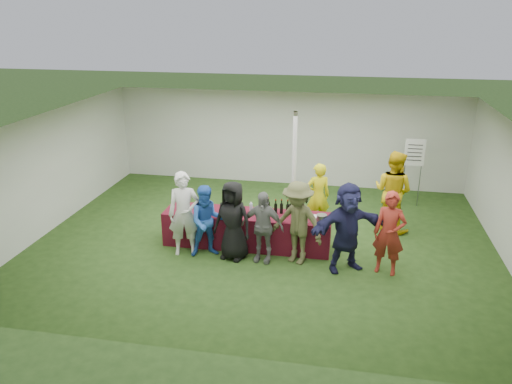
% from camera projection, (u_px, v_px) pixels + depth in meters
% --- Properties ---
extents(ground, '(60.00, 60.00, 0.00)m').
position_uv_depth(ground, '(264.00, 240.00, 11.17)').
color(ground, '#284719').
rests_on(ground, ground).
extents(tent, '(10.00, 10.00, 10.00)m').
position_uv_depth(tent, '(294.00, 168.00, 11.73)').
color(tent, white).
rests_on(tent, ground).
extents(serving_table, '(3.60, 0.80, 0.75)m').
position_uv_depth(serving_table, '(247.00, 229.00, 10.83)').
color(serving_table, maroon).
rests_on(serving_table, ground).
extents(wine_bottles, '(0.85, 0.14, 0.32)m').
position_uv_depth(wine_bottles, '(280.00, 208.00, 10.67)').
color(wine_bottles, black).
rests_on(wine_bottles, serving_table).
extents(wine_glasses, '(2.74, 0.12, 0.16)m').
position_uv_depth(wine_glasses, '(224.00, 211.00, 10.50)').
color(wine_glasses, silver).
rests_on(wine_glasses, serving_table).
extents(water_bottle, '(0.07, 0.07, 0.23)m').
position_uv_depth(water_bottle, '(251.00, 208.00, 10.72)').
color(water_bottle, silver).
rests_on(water_bottle, serving_table).
extents(bar_towel, '(0.25, 0.18, 0.03)m').
position_uv_depth(bar_towel, '(319.00, 217.00, 10.47)').
color(bar_towel, white).
rests_on(bar_towel, serving_table).
extents(dump_bucket, '(0.21, 0.21, 0.18)m').
position_uv_depth(dump_bucket, '(322.00, 219.00, 10.19)').
color(dump_bucket, slate).
rests_on(dump_bucket, serving_table).
extents(wine_list_sign, '(0.50, 0.03, 1.80)m').
position_uv_depth(wine_list_sign, '(414.00, 158.00, 12.70)').
color(wine_list_sign, slate).
rests_on(wine_list_sign, ground).
extents(staff_pourer, '(0.68, 0.57, 1.60)m').
position_uv_depth(staff_pourer, '(318.00, 196.00, 11.53)').
color(staff_pourer, yellow).
rests_on(staff_pourer, ground).
extents(staff_back, '(1.16, 1.09, 1.90)m').
position_uv_depth(staff_back, '(393.00, 191.00, 11.42)').
color(staff_back, gold).
rests_on(staff_back, ground).
extents(customer_0, '(0.75, 0.59, 1.79)m').
position_uv_depth(customer_0, '(184.00, 214.00, 10.29)').
color(customer_0, silver).
rests_on(customer_0, ground).
extents(customer_1, '(0.91, 0.82, 1.53)m').
position_uv_depth(customer_1, '(207.00, 221.00, 10.26)').
color(customer_1, blue).
rests_on(customer_1, ground).
extents(customer_2, '(0.92, 0.72, 1.66)m').
position_uv_depth(customer_2, '(233.00, 221.00, 10.13)').
color(customer_2, black).
rests_on(customer_2, ground).
extents(customer_3, '(0.92, 0.47, 1.50)m').
position_uv_depth(customer_3, '(262.00, 227.00, 10.03)').
color(customer_3, slate).
rests_on(customer_3, ground).
extents(customer_4, '(1.28, 1.05, 1.73)m').
position_uv_depth(customer_4, '(298.00, 223.00, 9.93)').
color(customer_4, brown).
rests_on(customer_4, ground).
extents(customer_5, '(1.72, 1.29, 1.80)m').
position_uv_depth(customer_5, '(347.00, 227.00, 9.64)').
color(customer_5, '#1C1C42').
rests_on(customer_5, ground).
extents(customer_6, '(0.69, 0.53, 1.67)m').
position_uv_depth(customer_6, '(389.00, 233.00, 9.53)').
color(customer_6, maroon).
rests_on(customer_6, ground).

